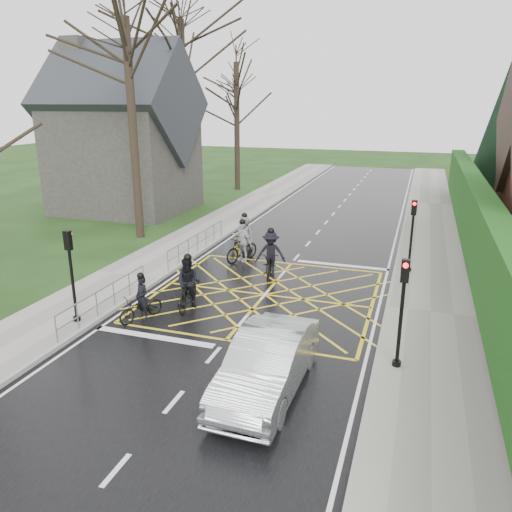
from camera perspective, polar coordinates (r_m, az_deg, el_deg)
The scene contains 22 objects.
ground at distance 19.12m, azimuth 1.02°, elevation -4.46°, with size 120.00×120.00×0.00m, color black.
road at distance 19.12m, azimuth 1.02°, elevation -4.44°, with size 9.00×80.00×0.01m, color black.
sidewalk_right at distance 18.36m, azimuth 19.30°, elevation -6.18°, with size 3.00×80.00×0.15m, color gray.
sidewalk_left at distance 21.54m, azimuth -14.40°, elevation -2.27°, with size 3.00×80.00×0.15m, color gray.
stone_wall at distance 24.05m, azimuth 23.49°, elevation -0.44°, with size 0.50×38.00×0.70m, color slate.
hedge at distance 23.62m, azimuth 24.00°, elevation 3.61°, with size 0.90×38.00×2.80m, color #123E11.
conifer at distance 43.35m, azimuth 26.32°, elevation 12.81°, with size 4.60×4.60×10.00m.
church at distance 34.60m, azimuth -15.00°, elevation 13.16°, with size 8.80×7.80×11.00m.
tree_near at distance 27.05m, azimuth -14.24°, elevation 18.55°, with size 9.24×9.24×11.44m.
tree_mid at distance 34.56m, azimuth -8.36°, elevation 19.70°, with size 10.08×10.08×12.48m.
tree_far at distance 41.59m, azimuth -2.23°, elevation 17.44°, with size 8.40×8.40×10.40m.
railing_south at distance 17.87m, azimuth -16.88°, elevation -4.15°, with size 0.05×5.04×1.03m.
railing_north at distance 24.03m, azimuth -6.72°, elevation 1.98°, with size 0.05×6.04×1.03m.
traffic_light_ne at distance 21.84m, azimuth 17.34°, elevation 2.11°, with size 0.24×0.31×3.21m.
traffic_light_se at distance 13.86m, azimuth 16.25°, elevation -6.49°, with size 0.24×0.31×3.21m.
traffic_light_sw at distance 17.10m, azimuth -20.26°, elevation -2.32°, with size 0.24×0.31×3.21m.
cyclist_rear at distance 17.27m, azimuth -12.97°, elevation -5.45°, with size 1.22×1.81×1.67m.
cyclist_back at distance 17.86m, azimuth -7.75°, elevation -3.61°, with size 0.99×2.07×2.02m.
cyclist_mid at distance 20.95m, azimuth 1.64°, elevation -0.28°, with size 1.37×2.26×2.09m.
cyclist_front at distance 22.89m, azimuth -1.60°, elevation 1.17°, with size 1.32×2.03×1.98m.
cyclist_lead at distance 24.26m, azimuth -1.37°, elevation 1.98°, with size 0.93×2.07×1.96m.
car at distance 12.82m, azimuth 1.27°, elevation -12.19°, with size 1.65×4.72×1.56m, color silver.
Camera 1 is at (5.28, -16.96, 7.09)m, focal length 35.00 mm.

